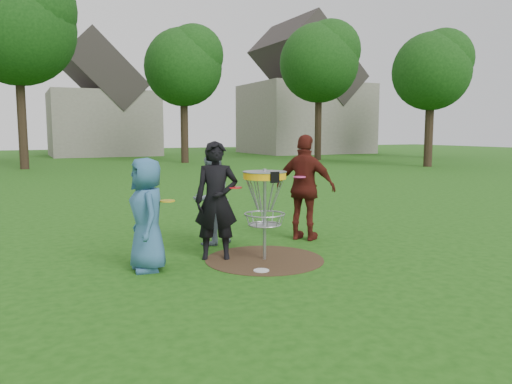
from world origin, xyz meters
name	(u,v)px	position (x,y,z in m)	size (l,w,h in m)	color
ground	(265,260)	(0.00, 0.00, 0.00)	(100.00, 100.00, 0.00)	#19470F
dirt_patch	(265,259)	(0.00, 0.00, 0.00)	(1.80, 1.80, 0.01)	#47331E
player_blue	(147,215)	(-1.72, 0.19, 0.79)	(0.77, 0.50, 1.58)	#326089
player_black	(216,201)	(-0.63, 0.37, 0.89)	(0.65, 0.43, 1.79)	black
player_grey	(211,200)	(-0.35, 1.34, 0.77)	(0.75, 0.58, 1.54)	slate
player_maroon	(305,188)	(1.28, 0.95, 0.94)	(1.10, 0.46, 1.88)	#521912
disc_on_grass	(261,271)	(-0.33, -0.55, 0.01)	(0.22, 0.22, 0.02)	silver
disc_golf_basket	(265,193)	(0.00, 0.00, 1.02)	(0.66, 0.67, 1.38)	#9EA0A5
held_discs	(234,189)	(-0.26, 0.56, 1.04)	(2.72, 1.13, 0.22)	gold
tree_row	(92,47)	(0.44, 20.67, 6.21)	(51.20, 17.42, 9.90)	#38281C
house_row	(130,102)	(4.78, 33.07, 4.14)	(44.50, 10.65, 11.62)	gray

